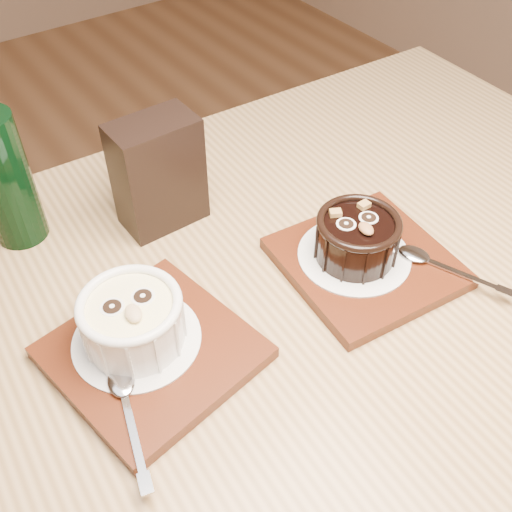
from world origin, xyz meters
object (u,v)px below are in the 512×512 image
Objects in this scene: ramekin_white at (132,319)px; tray_right at (366,262)px; ramekin_dark at (357,236)px; tray_left at (153,353)px; table at (268,375)px; green_bottle at (2,175)px; condiment_stand at (158,174)px.

tray_right is at bearing -0.51° from ramekin_white.
tray_left is at bearing -171.07° from ramekin_dark.
green_bottle is at bearing 118.60° from table.
tray_right is (0.14, 0.01, 0.10)m from table.
ramekin_dark reaches higher than tray_left.
condiment_stand is (-0.14, 0.20, 0.02)m from ramekin_dark.
tray_right is at bearing -55.09° from condiment_stand.
ramekin_dark reaches higher than table.
table is 8.84× the size of condiment_stand.
ramekin_white is at bearing -81.91° from green_bottle.
tray_right is at bearing -34.13° from ramekin_dark.
table is 12.12× the size of ramekin_white.
green_bottle reaches higher than table.
ramekin_dark is at bearing -4.36° from tray_left.
table is 6.87× the size of tray_left.
ramekin_white is at bearing 112.23° from tray_left.
ramekin_dark is at bearing 7.42° from table.
tray_left is 0.26m from tray_right.
green_bottle is (-0.16, 0.08, 0.02)m from condiment_stand.
table is 0.20m from ramekin_white.
ramekin_dark is at bearing -43.27° from green_bottle.
ramekin_dark is at bearing 1.41° from ramekin_white.
condiment_stand is at bearing 124.91° from tray_right.
ramekin_white is 1.08× the size of ramekin_dark.
ramekin_white reaches higher than tray_left.
ramekin_dark is (0.13, 0.02, 0.14)m from table.
green_bottle reaches higher than condiment_stand.
ramekin_dark is 0.68× the size of condiment_stand.
tray_left is 1.29× the size of condiment_stand.
tray_right is 0.43m from green_bottle.
tray_left is 0.27m from green_bottle.
condiment_stand reaches higher than ramekin_white.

